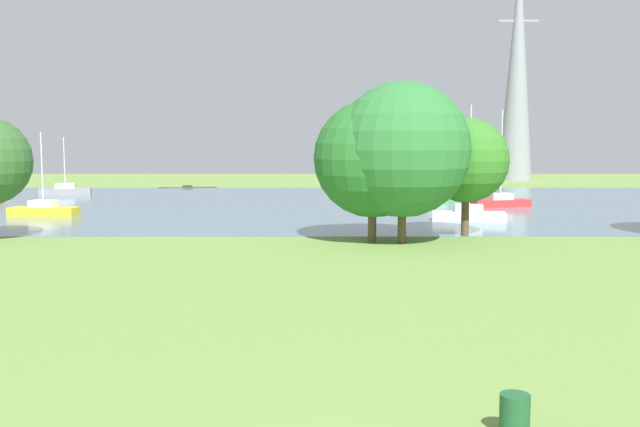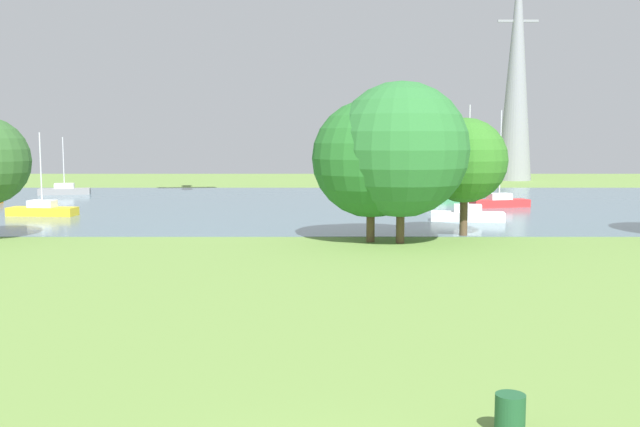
# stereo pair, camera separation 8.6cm
# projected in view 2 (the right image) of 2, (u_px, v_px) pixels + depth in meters

# --- Properties ---
(ground_plane) EXTENTS (160.00, 160.00, 0.00)m
(ground_plane) POSITION_uv_depth(u_px,v_px,m) (325.00, 261.00, 32.23)
(ground_plane) COLOR olive
(litter_bin) EXTENTS (0.56, 0.56, 0.80)m
(litter_bin) POSITION_uv_depth(u_px,v_px,m) (513.00, 416.00, 13.25)
(litter_bin) COLOR #1E512D
(litter_bin) RESTS_ON ground
(water_surface) EXTENTS (140.00, 40.00, 0.02)m
(water_surface) POSITION_uv_depth(u_px,v_px,m) (324.00, 204.00, 60.08)
(water_surface) COLOR slate
(water_surface) RESTS_ON ground
(sailboat_gray) EXTENTS (5.01, 2.54, 5.59)m
(sailboat_gray) POSITION_uv_depth(u_px,v_px,m) (68.00, 190.00, 70.36)
(sailboat_gray) COLOR gray
(sailboat_gray) RESTS_ON water_surface
(sailboat_red) EXTENTS (5.03, 2.70, 7.69)m
(sailboat_red) POSITION_uv_depth(u_px,v_px,m) (503.00, 201.00, 57.40)
(sailboat_red) COLOR red
(sailboat_red) RESTS_ON water_surface
(sailboat_green) EXTENTS (4.98, 2.23, 5.58)m
(sailboat_green) POSITION_uv_depth(u_px,v_px,m) (440.00, 194.00, 65.37)
(sailboat_green) COLOR green
(sailboat_green) RESTS_ON water_surface
(sailboat_white) EXTENTS (4.98, 2.27, 7.66)m
(sailboat_white) POSITION_uv_depth(u_px,v_px,m) (471.00, 214.00, 47.71)
(sailboat_white) COLOR white
(sailboat_white) RESTS_ON water_surface
(sailboat_yellow) EXTENTS (4.94, 2.02, 5.89)m
(sailboat_yellow) POSITION_uv_depth(u_px,v_px,m) (46.00, 209.00, 51.14)
(sailboat_yellow) COLOR yellow
(sailboat_yellow) RESTS_ON water_surface
(tree_mid_shore) EXTENTS (6.22, 6.22, 7.55)m
(tree_mid_shore) POSITION_uv_depth(u_px,v_px,m) (374.00, 159.00, 37.79)
(tree_mid_shore) COLOR brown
(tree_mid_shore) RESTS_ON ground
(tree_west_far) EXTENTS (7.07, 7.07, 8.44)m
(tree_west_far) POSITION_uv_depth(u_px,v_px,m) (404.00, 150.00, 37.28)
(tree_west_far) COLOR brown
(tree_west_far) RESTS_ON ground
(tree_east_far) EXTENTS (4.76, 4.76, 6.64)m
(tree_east_far) POSITION_uv_depth(u_px,v_px,m) (468.00, 161.00, 40.26)
(tree_east_far) COLOR brown
(tree_east_far) RESTS_ON ground
(electricity_pylon) EXTENTS (6.40, 4.40, 29.39)m
(electricity_pylon) POSITION_uv_depth(u_px,v_px,m) (520.00, 67.00, 92.95)
(electricity_pylon) COLOR gray
(electricity_pylon) RESTS_ON ground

